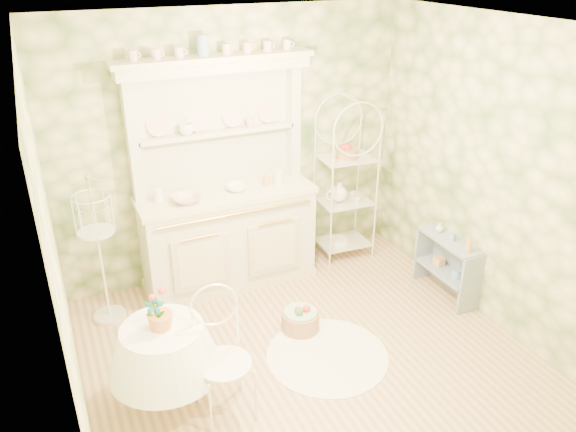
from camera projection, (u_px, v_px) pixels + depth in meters
name	position (u px, v px, depth m)	size (l,w,h in m)	color
floor	(313.00, 362.00, 4.74)	(3.60, 3.60, 0.00)	tan
ceiling	(321.00, 28.00, 3.58)	(3.60, 3.60, 0.00)	white
wall_left	(58.00, 270.00, 3.48)	(3.60, 3.60, 0.00)	beige
wall_right	(502.00, 180.00, 4.83)	(3.60, 3.60, 0.00)	beige
wall_back	(234.00, 147.00, 5.63)	(3.60, 3.60, 0.00)	beige
wall_front	(488.00, 367.00, 2.68)	(3.60, 3.60, 0.00)	beige
kitchen_dresser	(225.00, 179.00, 5.42)	(1.87, 0.61, 2.29)	silver
bakers_rack	(346.00, 183.00, 6.05)	(0.54, 0.38, 1.73)	white
side_shelf	(446.00, 269.00, 5.57)	(0.24, 0.65, 0.56)	#808FA4
round_table	(166.00, 363.00, 4.13)	(0.72, 0.72, 0.79)	white
cafe_chair	(225.00, 367.00, 4.06)	(0.38, 0.38, 0.83)	white
birdcage_stand	(100.00, 255.00, 5.02)	(0.32, 0.32, 1.36)	white
floor_basket	(300.00, 318.00, 5.09)	(0.39, 0.39, 0.25)	#AF7C5A
lace_rug	(327.00, 355.00, 4.81)	(1.05, 1.05, 0.01)	white
bowl_floral	(187.00, 202.00, 5.25)	(0.27, 0.27, 0.07)	white
bowl_white	(236.00, 190.00, 5.50)	(0.21, 0.21, 0.07)	white
cup_left	(186.00, 132.00, 5.23)	(0.13, 0.13, 0.11)	white
cup_right	(250.00, 124.00, 5.47)	(0.09, 0.09, 0.08)	white
potted_geranium	(156.00, 315.00, 3.91)	(0.14, 0.10, 0.27)	#3F7238
bottle_amber	(469.00, 245.00, 5.17)	(0.06, 0.06, 0.16)	tan
bottle_blue	(453.00, 237.00, 5.39)	(0.05, 0.05, 0.10)	#728FBC
bottle_glass	(439.00, 229.00, 5.55)	(0.08, 0.08, 0.10)	silver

